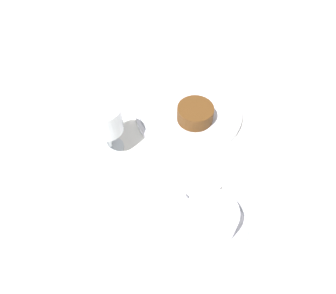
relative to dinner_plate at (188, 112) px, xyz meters
name	(u,v)px	position (x,y,z in m)	size (l,w,h in m)	color
ground_plane	(180,112)	(0.02, 0.01, -0.01)	(3.00, 3.00, 0.00)	white
dinner_plate	(188,112)	(0.00, 0.00, 0.00)	(0.25, 0.25, 0.01)	white
saucer	(210,227)	(-0.23, 0.18, 0.00)	(0.16, 0.16, 0.01)	white
coffee_cup	(211,217)	(-0.23, 0.18, 0.03)	(0.12, 0.09, 0.05)	white
spoon	(194,209)	(-0.19, 0.18, 0.00)	(0.02, 0.12, 0.00)	silver
wine_glass	(105,121)	(0.05, 0.20, 0.08)	(0.07, 0.07, 0.12)	silver
fork	(133,80)	(0.19, 0.02, -0.01)	(0.02, 0.19, 0.01)	silver
dessert_cake	(195,113)	(-0.03, 0.01, 0.02)	(0.08, 0.08, 0.04)	#563314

